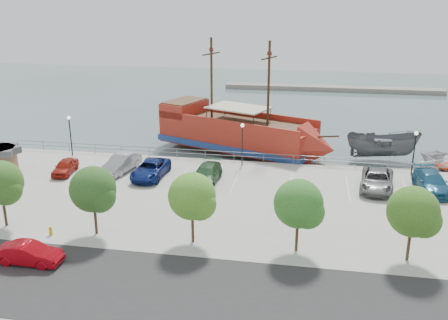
# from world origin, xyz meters

# --- Properties ---
(ground) EXTENTS (160.00, 160.00, 0.00)m
(ground) POSITION_xyz_m (0.00, 0.00, -1.00)
(ground) COLOR #424F51
(street) EXTENTS (100.00, 8.00, 0.04)m
(street) POSITION_xyz_m (0.00, -16.00, 0.01)
(street) COLOR #262525
(street) RESTS_ON land_slab
(sidewalk) EXTENTS (100.00, 4.00, 0.05)m
(sidewalk) POSITION_xyz_m (0.00, -10.00, 0.01)
(sidewalk) COLOR #A6A59C
(sidewalk) RESTS_ON land_slab
(seawall_railing) EXTENTS (50.00, 0.06, 1.00)m
(seawall_railing) POSITION_xyz_m (0.00, 7.80, 0.53)
(seawall_railing) COLOR slate
(seawall_railing) RESTS_ON land_slab
(far_shore) EXTENTS (40.00, 3.00, 0.80)m
(far_shore) POSITION_xyz_m (10.00, 55.00, -0.60)
(far_shore) COLOR gray
(far_shore) RESTS_ON ground
(pirate_ship) EXTENTS (21.18, 12.95, 13.21)m
(pirate_ship) POSITION_xyz_m (-0.31, 13.33, 1.21)
(pirate_ship) COLOR #A42719
(pirate_ship) RESTS_ON ground
(patrol_boat) EXTENTS (7.89, 3.33, 3.00)m
(patrol_boat) POSITION_xyz_m (14.24, 13.71, 0.50)
(patrol_boat) COLOR #515457
(patrol_boat) RESTS_ON ground
(dock_west) EXTENTS (6.84, 2.62, 0.38)m
(dock_west) POSITION_xyz_m (-15.46, 9.20, -0.81)
(dock_west) COLOR #66625E
(dock_west) RESTS_ON ground
(dock_mid) EXTENTS (7.87, 2.73, 0.44)m
(dock_mid) POSITION_xyz_m (8.57, 9.20, -0.78)
(dock_mid) COLOR gray
(dock_mid) RESTS_ON ground
(dock_east) EXTENTS (7.39, 2.25, 0.42)m
(dock_east) POSITION_xyz_m (16.21, 9.20, -0.79)
(dock_east) COLOR slate
(dock_east) RESTS_ON ground
(street_sedan) EXTENTS (4.17, 1.46, 1.37)m
(street_sedan) POSITION_xyz_m (-10.43, -14.58, 0.69)
(street_sedan) COLOR #A50610
(street_sedan) RESTS_ON street
(fire_hydrant) EXTENTS (0.23, 0.23, 0.68)m
(fire_hydrant) POSITION_xyz_m (-11.07, -10.80, 0.37)
(fire_hydrant) COLOR #BF9400
(fire_hydrant) RESTS_ON sidewalk
(lamp_post_left) EXTENTS (0.36, 0.36, 4.28)m
(lamp_post_left) POSITION_xyz_m (-18.00, 6.50, 2.94)
(lamp_post_left) COLOR black
(lamp_post_left) RESTS_ON land_slab
(lamp_post_mid) EXTENTS (0.36, 0.36, 4.28)m
(lamp_post_mid) POSITION_xyz_m (0.00, 6.50, 2.94)
(lamp_post_mid) COLOR black
(lamp_post_mid) RESTS_ON land_slab
(lamp_post_right) EXTENTS (0.36, 0.36, 4.28)m
(lamp_post_right) POSITION_xyz_m (16.00, 6.50, 2.94)
(lamp_post_right) COLOR black
(lamp_post_right) RESTS_ON land_slab
(tree_b) EXTENTS (3.30, 3.20, 5.00)m
(tree_b) POSITION_xyz_m (-14.85, -10.07, 3.30)
(tree_b) COLOR #473321
(tree_b) RESTS_ON sidewalk
(tree_c) EXTENTS (3.30, 3.20, 5.00)m
(tree_c) POSITION_xyz_m (-7.85, -10.07, 3.30)
(tree_c) COLOR #473321
(tree_c) RESTS_ON sidewalk
(tree_d) EXTENTS (3.30, 3.20, 5.00)m
(tree_d) POSITION_xyz_m (-0.85, -10.07, 3.30)
(tree_d) COLOR #473321
(tree_d) RESTS_ON sidewalk
(tree_e) EXTENTS (3.30, 3.20, 5.00)m
(tree_e) POSITION_xyz_m (6.15, -10.07, 3.30)
(tree_e) COLOR #473321
(tree_e) RESTS_ON sidewalk
(tree_f) EXTENTS (3.30, 3.20, 5.00)m
(tree_f) POSITION_xyz_m (13.15, -10.07, 3.30)
(tree_f) COLOR #473321
(tree_f) RESTS_ON sidewalk
(parked_car_a) EXTENTS (2.06, 4.14, 1.36)m
(parked_car_a) POSITION_xyz_m (-16.11, 1.29, 0.68)
(parked_car_a) COLOR maroon
(parked_car_a) RESTS_ON land_slab
(parked_car_b) EXTENTS (2.63, 5.22, 1.64)m
(parked_car_b) POSITION_xyz_m (-11.11, 2.80, 0.82)
(parked_car_b) COLOR #9F9FA1
(parked_car_b) RESTS_ON land_slab
(parked_car_c) EXTENTS (2.66, 5.61, 1.55)m
(parked_car_c) POSITION_xyz_m (-7.85, 1.77, 0.77)
(parked_car_c) COLOR navy
(parked_car_c) RESTS_ON land_slab
(parked_car_d) EXTENTS (2.37, 5.40, 1.54)m
(parked_car_d) POSITION_xyz_m (-2.51, 1.39, 0.77)
(parked_car_d) COLOR #2A5732
(parked_car_d) RESTS_ON land_slab
(parked_car_g) EXTENTS (3.47, 6.17, 1.63)m
(parked_car_g) POSITION_xyz_m (12.41, 2.39, 0.81)
(parked_car_g) COLOR slate
(parked_car_g) RESTS_ON land_slab
(parked_car_h) EXTENTS (2.77, 5.75, 1.62)m
(parked_car_h) POSITION_xyz_m (16.96, 2.74, 0.81)
(parked_car_h) COLOR #1C5474
(parked_car_h) RESTS_ON land_slab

